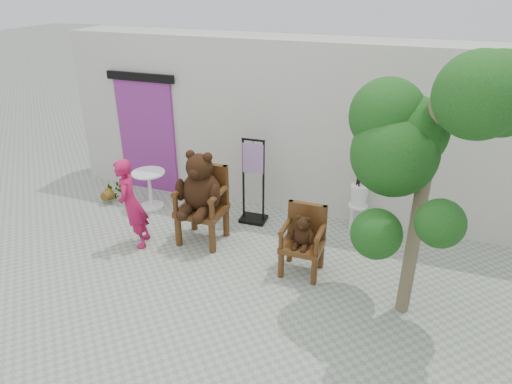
% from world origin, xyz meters
% --- Properties ---
extents(ground_plane, '(60.00, 60.00, 0.00)m').
position_xyz_m(ground_plane, '(0.00, 0.00, 0.00)').
color(ground_plane, '#95998A').
rests_on(ground_plane, ground).
extents(back_wall, '(9.00, 1.00, 3.00)m').
position_xyz_m(back_wall, '(0.00, 3.10, 1.50)').
color(back_wall, beige).
rests_on(back_wall, ground).
extents(doorway, '(1.40, 0.11, 2.33)m').
position_xyz_m(doorway, '(-3.00, 2.58, 1.16)').
color(doorway, '#812B7F').
rests_on(doorway, ground).
extents(chair_big, '(0.74, 0.81, 1.55)m').
position_xyz_m(chair_big, '(-1.13, 1.12, 0.87)').
color(chair_big, '#3E220D').
rests_on(chair_big, ground).
extents(chair_small, '(0.58, 0.53, 1.02)m').
position_xyz_m(chair_small, '(0.61, 0.85, 0.59)').
color(chair_small, '#3E220D').
rests_on(chair_small, ground).
extents(person, '(0.52, 0.62, 1.45)m').
position_xyz_m(person, '(-2.09, 0.62, 0.73)').
color(person, '#B2154A').
rests_on(person, ground).
extents(cafe_table, '(0.60, 0.60, 0.70)m').
position_xyz_m(cafe_table, '(-2.57, 1.85, 0.44)').
color(cafe_table, white).
rests_on(cafe_table, ground).
extents(display_stand, '(0.46, 0.37, 1.51)m').
position_xyz_m(display_stand, '(-0.59, 2.00, 0.58)').
color(display_stand, black).
rests_on(display_stand, ground).
extents(stool_bucket, '(0.32, 0.32, 1.46)m').
position_xyz_m(stool_bucket, '(1.16, 2.35, 0.64)').
color(stool_bucket, white).
rests_on(stool_bucket, ground).
extents(tree, '(1.95, 1.82, 3.35)m').
position_xyz_m(tree, '(1.99, 0.53, 2.37)').
color(tree, brown).
rests_on(tree, ground).
extents(potted_plant, '(0.38, 0.34, 0.41)m').
position_xyz_m(potted_plant, '(-3.40, 1.78, 0.20)').
color(potted_plant, '#0E350F').
rests_on(potted_plant, ground).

